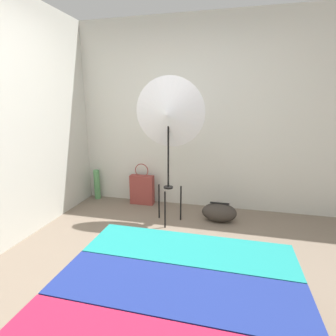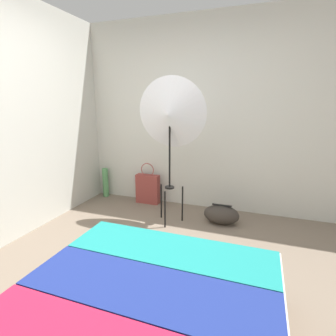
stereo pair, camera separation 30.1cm
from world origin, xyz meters
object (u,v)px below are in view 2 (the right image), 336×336
at_px(photo_umbrella, 170,114).
at_px(paper_roll, 106,182).
at_px(duffel_bag, 221,215).
at_px(tote_bag, 148,188).

height_order(photo_umbrella, paper_roll, photo_umbrella).
xyz_separation_m(photo_umbrella, duffel_bag, (0.63, 0.16, -1.22)).
distance_m(duffel_bag, paper_roll, 1.96).
distance_m(photo_umbrella, duffel_bag, 1.38).
distance_m(photo_umbrella, tote_bag, 1.34).
bearing_deg(tote_bag, duffel_bag, -16.70).
bearing_deg(paper_roll, duffel_bag, -11.47).
relative_size(photo_umbrella, duffel_bag, 4.07).
relative_size(tote_bag, duffel_bag, 1.41).
distance_m(photo_umbrella, paper_roll, 1.79).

